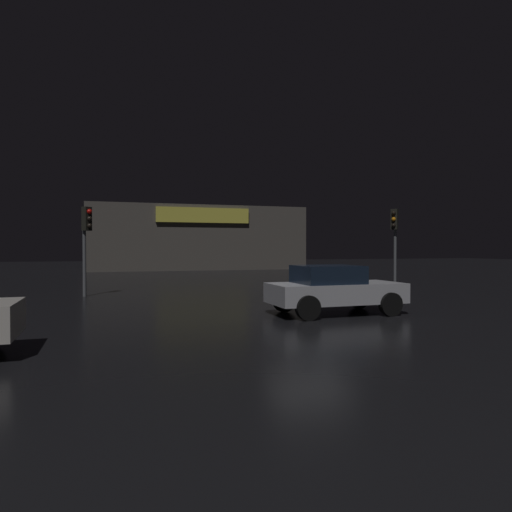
{
  "coord_description": "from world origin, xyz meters",
  "views": [
    {
      "loc": [
        -5.63,
        -12.84,
        1.99
      ],
      "look_at": [
        0.19,
        6.07,
        1.64
      ],
      "focal_mm": 32.23,
      "sensor_mm": 36.0,
      "label": 1
    }
  ],
  "objects": [
    {
      "name": "ground_plane",
      "position": [
        0.0,
        0.0,
        0.0
      ],
      "size": [
        120.0,
        120.0,
        0.0
      ],
      "primitive_type": "plane",
      "color": "black"
    },
    {
      "name": "store_building",
      "position": [
        1.77,
        30.92,
        2.91
      ],
      "size": [
        19.57,
        8.17,
        5.8
      ],
      "color": "#4C4742",
      "rests_on": "ground"
    },
    {
      "name": "traffic_signal_main",
      "position": [
        7.64,
        6.9,
        2.81
      ],
      "size": [
        0.43,
        0.42,
        3.91
      ],
      "color": "#595B60",
      "rests_on": "ground"
    },
    {
      "name": "traffic_signal_opposite",
      "position": [
        -6.75,
        7.06,
        2.63
      ],
      "size": [
        0.42,
        0.42,
        3.66
      ],
      "color": "#595B60",
      "rests_on": "ground"
    },
    {
      "name": "car_near",
      "position": [
        0.63,
        -0.4,
        0.76
      ],
      "size": [
        4.02,
        2.06,
        1.46
      ],
      "color": "#B7B7BF",
      "rests_on": "ground"
    },
    {
      "name": "bollard_kerb_a",
      "position": [
        4.77,
        9.57,
        0.51
      ],
      "size": [
        0.09,
        0.09,
        1.03
      ],
      "primitive_type": "cylinder",
      "color": "#595B60",
      "rests_on": "ground"
    }
  ]
}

